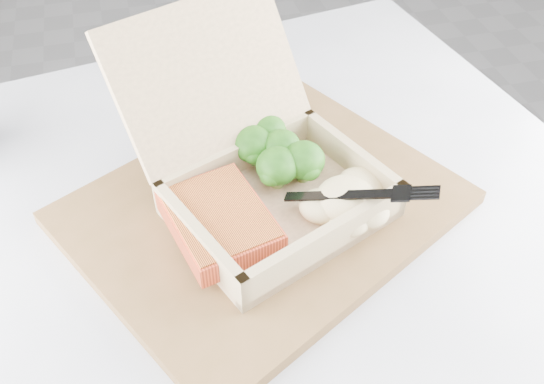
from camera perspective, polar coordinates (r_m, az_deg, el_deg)
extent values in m
plane|color=#929297|center=(1.58, 7.64, -5.25)|extent=(4.00, 4.00, 0.00)
cube|color=#B8B9C3|center=(0.63, -1.04, -5.27)|extent=(0.91, 0.91, 0.03)
cube|color=brown|center=(0.64, -0.80, -1.47)|extent=(0.47, 0.43, 0.02)
cube|color=tan|center=(0.61, 0.74, -1.73)|extent=(0.24, 0.22, 0.01)
cube|color=#9C8760|center=(0.57, -6.91, -4.70)|extent=(0.07, 0.15, 0.04)
cube|color=#9C8760|center=(0.65, 7.44, 2.92)|extent=(0.07, 0.15, 0.04)
cube|color=#9C8760|center=(0.57, 5.22, -4.79)|extent=(0.19, 0.08, 0.04)
cube|color=#9C8760|center=(0.65, -3.14, 2.99)|extent=(0.19, 0.08, 0.04)
cube|color=tan|center=(0.63, -5.96, 10.83)|extent=(0.22, 0.16, 0.13)
cube|color=#DC4E2B|center=(0.58, -5.00, -2.79)|extent=(0.11, 0.13, 0.02)
ellipsoid|color=beige|center=(0.60, 7.01, -0.63)|extent=(0.10, 0.09, 0.03)
cube|color=black|center=(0.59, 1.09, 0.64)|extent=(0.10, 0.06, 0.03)
cube|color=black|center=(0.58, 8.51, -0.75)|extent=(0.05, 0.04, 0.02)
cube|color=silver|center=(0.80, -3.59, 8.79)|extent=(0.11, 0.16, 0.00)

